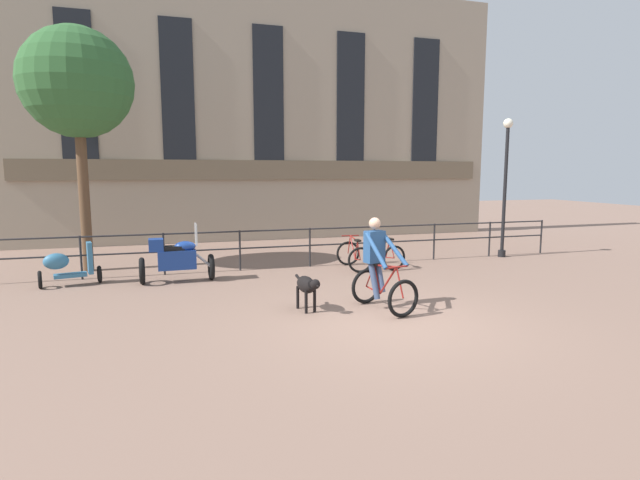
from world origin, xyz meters
TOP-DOWN VIEW (x-y plane):
  - ground_plane at (0.00, 0.00)m, footprint 60.00×60.00m
  - canal_railing at (-0.00, 5.20)m, footprint 15.05×0.05m
  - building_facade at (0.00, 10.99)m, footprint 18.00×0.72m
  - cyclist_with_bike at (0.13, 0.84)m, footprint 0.94×1.30m
  - dog at (-1.22, 1.05)m, footprint 0.36×0.96m
  - parked_motorcycle at (-3.47, 4.27)m, footprint 1.68×0.66m
  - parked_bicycle_near_lamp at (1.02, 4.54)m, footprint 0.72×1.14m
  - parked_bicycle_mid_left at (1.87, 4.54)m, footprint 0.79×1.18m
  - parked_scooter at (-5.81, 4.56)m, footprint 1.34×0.67m
  - street_lamp at (5.95, 5.02)m, footprint 0.28×0.28m
  - tree_canalside_left at (-5.64, 6.32)m, footprint 2.70×2.70m

SIDE VIEW (x-z plane):
  - ground_plane at x=0.00m, z-range 0.00..0.00m
  - parked_bicycle_near_lamp at x=1.02m, z-range -0.07..0.79m
  - parked_bicycle_mid_left at x=1.87m, z-range -0.07..0.79m
  - parked_scooter at x=-5.81m, z-range -0.02..0.94m
  - dog at x=-1.22m, z-range 0.14..0.80m
  - parked_motorcycle at x=-3.47m, z-range -0.11..1.24m
  - canal_railing at x=0.00m, z-range 0.18..1.23m
  - cyclist_with_bike at x=0.13m, z-range -0.09..1.61m
  - street_lamp at x=5.95m, z-range 0.26..4.33m
  - building_facade at x=0.00m, z-range -0.02..9.23m
  - tree_canalside_left at x=-5.64m, z-range 1.65..7.72m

